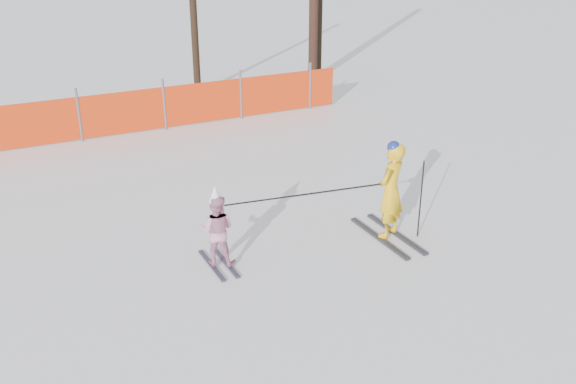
# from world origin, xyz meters

# --- Properties ---
(ground) EXTENTS (120.00, 120.00, 0.00)m
(ground) POSITION_xyz_m (0.00, 0.00, 0.00)
(ground) COLOR white
(ground) RESTS_ON ground
(adult) EXTENTS (0.68, 1.58, 1.65)m
(adult) POSITION_xyz_m (1.66, 0.18, 0.82)
(adult) COLOR black
(adult) RESTS_ON ground
(child) EXTENTS (0.67, 1.01, 1.28)m
(child) POSITION_xyz_m (-1.13, 0.58, 0.59)
(child) COLOR black
(child) RESTS_ON ground
(ski_poles) EXTENTS (3.13, 0.60, 1.32)m
(ski_poles) POSITION_xyz_m (0.89, 0.25, 0.86)
(ski_poles) COLOR black
(ski_poles) RESTS_ON ground
(safety_fence) EXTENTS (14.73, 0.06, 1.25)m
(safety_fence) POSITION_xyz_m (-2.56, 7.36, 0.56)
(safety_fence) COLOR #595960
(safety_fence) RESTS_ON ground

